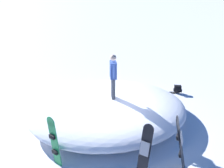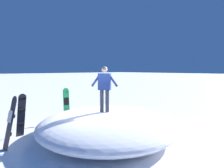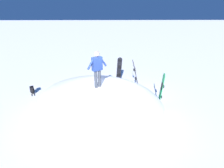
# 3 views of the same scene
# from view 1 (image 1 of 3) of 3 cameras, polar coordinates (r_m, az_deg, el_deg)

# --- Properties ---
(ground) EXTENTS (240.00, 240.00, 0.00)m
(ground) POSITION_cam_1_polar(r_m,az_deg,el_deg) (8.60, 0.42, -11.19)
(ground) COLOR white
(snow_mound) EXTENTS (7.88, 7.85, 0.98)m
(snow_mound) POSITION_cam_1_polar(r_m,az_deg,el_deg) (8.97, -1.04, -5.93)
(snow_mound) COLOR white
(snow_mound) RESTS_ON ground
(snowboarder_standing) EXTENTS (0.66, 0.87, 1.66)m
(snowboarder_standing) POSITION_cam_1_polar(r_m,az_deg,el_deg) (8.29, 0.29, 2.50)
(snowboarder_standing) COLOR #333842
(snowboarder_standing) RESTS_ON snow_mound
(snowboard_primary_upright) EXTENTS (0.29, 0.44, 1.66)m
(snowboard_primary_upright) POSITION_cam_1_polar(r_m,az_deg,el_deg) (6.28, 7.97, -16.59)
(snowboard_primary_upright) COLOR black
(snowboard_primary_upright) RESTS_ON ground
(snowboard_secondary_upright) EXTENTS (0.44, 0.35, 1.68)m
(snowboard_secondary_upright) POSITION_cam_1_polar(r_m,az_deg,el_deg) (6.82, 16.35, -13.65)
(snowboard_secondary_upright) COLOR black
(snowboard_secondary_upright) RESTS_ON ground
(snowboard_tertiary_upright) EXTENTS (0.31, 0.18, 1.66)m
(snowboard_tertiary_upright) POSITION_cam_1_polar(r_m,az_deg,el_deg) (6.83, -14.05, -13.42)
(snowboard_tertiary_upright) COLOR #1E8C47
(snowboard_tertiary_upright) RESTS_ON ground
(backpack_near) EXTENTS (0.60, 0.42, 0.41)m
(backpack_near) POSITION_cam_1_polar(r_m,az_deg,el_deg) (11.66, 15.81, -1.25)
(backpack_near) COLOR black
(backpack_near) RESTS_ON ground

